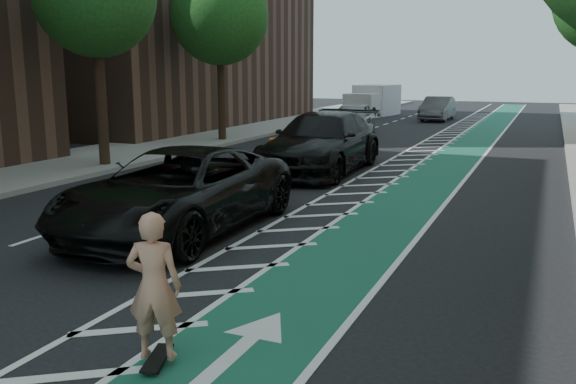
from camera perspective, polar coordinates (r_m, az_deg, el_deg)
The scene contains 17 objects.
ground at distance 11.49m, azimuth -11.39°, elevation -6.04°, with size 120.00×120.00×0.00m, color black.
bike_lane at distance 19.56m, azimuth 13.14°, elevation 1.12°, with size 2.00×90.00×0.01m, color #18563B.
buffer_strip at distance 19.87m, azimuth 8.89°, elevation 1.44°, with size 1.40×90.00×0.01m, color silver.
sidewalk_left at distance 24.93m, azimuth -16.43°, elevation 3.28°, with size 5.00×90.00×0.15m, color gray.
curb_right at distance 19.28m, azimuth 25.07°, elevation 0.41°, with size 0.12×90.00×0.16m, color gray.
curb_left at distance 23.45m, azimuth -11.80°, elevation 3.03°, with size 0.12×90.00×0.16m, color gray.
tree_l_d at distance 28.84m, azimuth -6.63°, elevation 16.06°, with size 4.20×4.20×7.90m.
skateboard at distance 7.55m, azimuth -12.12°, elevation -14.97°, with size 0.42×0.75×0.10m.
skateboarder at distance 7.20m, azimuth -12.41°, elevation -8.58°, with size 0.64×0.42×1.75m, color tan.
suv_near at distance 13.07m, azimuth -10.20°, elevation 0.10°, with size 2.92×6.32×1.76m, color black.
suv_far at distance 20.57m, azimuth 3.16°, elevation 4.65°, with size 2.76×6.79×1.97m, color black.
car_silver at distance 33.00m, azimuth 6.07°, elevation 6.91°, with size 1.99×4.95×1.69m, color gray.
car_grey at distance 42.66m, azimuth 13.83°, elevation 7.59°, with size 1.69×4.84×1.59m, color #57565B.
box_truck at distance 46.33m, azimuth 7.97°, elevation 8.38°, with size 3.11×5.67×2.25m.
barrel_a at distance 18.81m, azimuth -9.62°, elevation 2.24°, with size 0.71×0.71×0.96m.
barrel_b at distance 21.59m, azimuth -0.99°, elevation 3.62°, with size 0.74×0.74×1.01m.
barrel_c at distance 29.29m, azimuth 4.41°, elevation 5.63°, with size 0.72×0.72×0.98m.
Camera 1 is at (6.31, -8.98, 3.40)m, focal length 38.00 mm.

